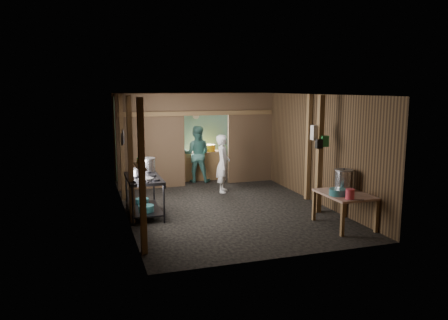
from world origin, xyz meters
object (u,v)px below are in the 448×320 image
object	(u,v)px
prep_table	(344,210)
stock_pot	(344,180)
yellow_tub	(209,148)
cook	(223,164)
stove_pot_large	(148,165)
pink_bucket	(350,194)
gas_range	(144,196)

from	to	relation	value
prep_table	stock_pot	world-z (taller)	stock_pot
prep_table	yellow_tub	bearing A→B (deg)	103.64
stock_pot	cook	distance (m)	3.60
stove_pot_large	cook	distance (m)	2.38
prep_table	yellow_tub	xyz separation A→B (m)	(-1.29, 5.31, 0.61)
pink_bucket	cook	bearing A→B (deg)	107.40
stove_pot_large	stock_pot	distance (m)	4.30
gas_range	yellow_tub	distance (m)	4.16
stock_pot	cook	xyz separation A→B (m)	(-1.56, 3.24, -0.11)
cook	pink_bucket	bearing A→B (deg)	-140.48
gas_range	pink_bucket	world-z (taller)	pink_bucket
cook	prep_table	bearing A→B (deg)	-136.00
gas_range	stock_pot	bearing A→B (deg)	-23.46
yellow_tub	cook	size ratio (longest dim) A/B	0.23
gas_range	yellow_tub	world-z (taller)	yellow_tub
stove_pot_large	stock_pot	xyz separation A→B (m)	(3.69, -2.20, -0.14)
pink_bucket	cook	distance (m)	4.15
yellow_tub	cook	xyz separation A→B (m)	(-0.13, -1.78, -0.18)
stove_pot_large	yellow_tub	xyz separation A→B (m)	(2.25, 2.83, -0.06)
stove_pot_large	cook	world-z (taller)	cook
stock_pot	yellow_tub	size ratio (longest dim) A/B	1.23
stock_pot	cook	bearing A→B (deg)	115.77
prep_table	pink_bucket	distance (m)	0.64
pink_bucket	stove_pot_large	bearing A→B (deg)	139.12
gas_range	pink_bucket	size ratio (longest dim) A/B	7.33
prep_table	pink_bucket	world-z (taller)	pink_bucket
yellow_tub	pink_bucket	bearing A→B (deg)	-79.03
cook	gas_range	bearing A→B (deg)	146.46
pink_bucket	yellow_tub	bearing A→B (deg)	100.97
yellow_tub	stock_pot	bearing A→B (deg)	-74.03
stove_pot_large	yellow_tub	size ratio (longest dim) A/B	0.96
stove_pot_large	yellow_tub	world-z (taller)	stove_pot_large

